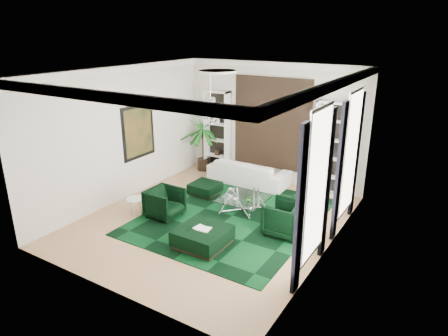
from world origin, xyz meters
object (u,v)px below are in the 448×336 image
Objects in this scene: armchair_right at (285,218)px; coffee_table at (243,205)px; ottoman_side at (205,189)px; armchair_left at (165,203)px; palm at (203,136)px; sofa at (248,172)px; ottoman_front at (203,237)px; side_table at (136,207)px.

coffee_table is at bearing -111.13° from armchair_right.
ottoman_side is (-1.58, 0.47, -0.03)m from coffee_table.
armchair_left is 3.92m from palm.
armchair_right is at bearing -21.13° from coffee_table.
coffee_table is 0.48× the size of palm.
coffee_table is (-1.44, 0.55, -0.21)m from armchair_right.
sofa is 2.17m from coffee_table.
armchair_right is at bearing 132.85° from sofa.
armchair_right is at bearing -18.85° from ottoman_side.
ottoman_front is at bearing -113.26° from armchair_left.
side_table is 0.20× the size of palm.
coffee_table is 3.81m from palm.
ottoman_front is (-1.35, -1.51, -0.19)m from armchair_right.
coffee_table is at bearing -38.59° from palm.
ottoman_side is at bearing 65.65° from sofa.
armchair_left is 1.87m from ottoman_front.
armchair_left is at bearing -75.75° from armchair_right.
coffee_table is (0.90, -1.96, -0.17)m from sofa.
palm is (-2.87, 2.29, 1.02)m from coffee_table.
palm reaches higher than ottoman_front.
ottoman_side is (0.05, 1.81, -0.21)m from armchair_left.
sofa is 3.23× the size of ottoman_side.
side_table is 4.10m from palm.
sofa is 1.65m from ottoman_side.
palm is (-1.97, 0.32, 0.85)m from sofa.
sofa is 3.44m from armchair_right.
coffee_table is at bearing -16.72° from ottoman_side.
armchair_right reaches higher than ottoman_side.
armchair_right is at bearing -75.75° from armchair_left.
palm is at bearing -9.35° from sofa.
side_table is (-2.43, 0.41, 0.01)m from ottoman_front.
armchair_left reaches higher than ottoman_front.
armchair_right is 3.19m from ottoman_side.
armchair_right is (2.34, -2.52, 0.04)m from sofa.
armchair_right reaches higher than coffee_table.
palm reaches higher than ottoman_side.
palm is at bearing 141.41° from coffee_table.
sofa is at bearing -9.35° from palm.
coffee_table is at bearing 92.26° from ottoman_front.
armchair_left is at bearing -140.71° from coffee_table.
armchair_right reaches higher than side_table.
palm is (-2.95, 4.36, 1.01)m from ottoman_front.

